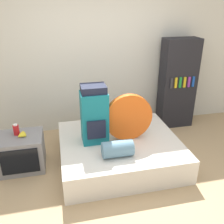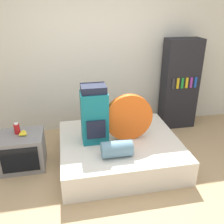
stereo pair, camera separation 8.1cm
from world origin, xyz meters
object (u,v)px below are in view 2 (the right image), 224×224
at_px(backpack, 94,115).
at_px(tent_bag, 129,117).
at_px(canister, 17,129).
at_px(television, 23,151).
at_px(bookshelf, 180,84).
at_px(sleeping_roll, 117,149).

xyz_separation_m(backpack, tent_bag, (0.48, -0.05, -0.06)).
distance_m(backpack, canister, 1.10).
distance_m(television, bookshelf, 2.89).
relative_size(sleeping_roll, bookshelf, 0.25).
relative_size(backpack, tent_bag, 1.21).
relative_size(television, canister, 3.83).
height_order(canister, bookshelf, bookshelf).
bearing_deg(tent_bag, television, 174.65).
distance_m(sleeping_roll, bookshelf, 2.02).
distance_m(backpack, bookshelf, 1.90).
bearing_deg(canister, tent_bag, -7.74).
bearing_deg(bookshelf, sleeping_roll, -137.19).
height_order(tent_bag, bookshelf, bookshelf).
bearing_deg(sleeping_roll, television, 156.57).
relative_size(sleeping_roll, television, 0.66).
relative_size(television, bookshelf, 0.37).
bearing_deg(canister, sleeping_roll, -25.36).
bearing_deg(tent_bag, bookshelf, 38.21).
bearing_deg(tent_bag, sleeping_roll, -122.34).
relative_size(backpack, canister, 5.21).
xyz_separation_m(sleeping_roll, television, (-1.26, 0.55, -0.22)).
distance_m(tent_bag, sleeping_roll, 0.53).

